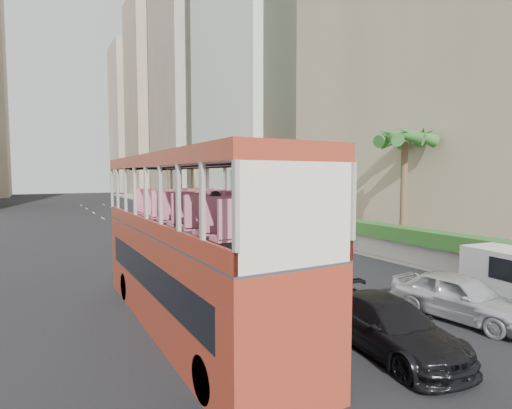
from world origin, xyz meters
TOP-DOWN VIEW (x-y plane):
  - ground_plane at (0.00, 0.00)m, footprint 200.00×200.00m
  - double_decker_bus at (-6.00, 0.00)m, footprint 2.50×11.00m
  - car_silver_lane_a at (-2.27, -0.51)m, footprint 1.64×4.02m
  - car_silver_lane_b at (1.48, -3.60)m, footprint 2.13×4.37m
  - car_black at (-2.20, -4.13)m, footprint 2.43×4.76m
  - van_asset at (1.40, 15.80)m, footprint 2.30×4.88m
  - minibus_near at (0.86, 9.00)m, footprint 2.66×5.72m
  - minibus_far at (4.31, 9.31)m, footprint 2.03×5.71m
  - panel_van_far at (3.86, 20.67)m, footprint 2.25×5.44m
  - sidewalk at (9.00, 25.00)m, footprint 6.00×120.00m
  - kerb_wall at (6.20, 14.00)m, footprint 0.30×44.00m
  - hedge at (6.20, 14.00)m, footprint 1.10×44.00m
  - palm_tree at (7.80, 4.00)m, footprint 0.36×0.36m
  - shell_station at (10.00, 23.00)m, footprint 6.50×8.00m
  - tower_mid at (18.00, 58.00)m, footprint 16.00×16.00m
  - tower_far_a at (17.00, 82.00)m, footprint 14.00×14.00m
  - tower_far_b at (17.00, 104.00)m, footprint 14.00×14.00m

SIDE VIEW (x-z plane):
  - ground_plane at x=0.00m, z-range 0.00..0.00m
  - car_silver_lane_a at x=-2.27m, z-range -0.65..0.65m
  - car_silver_lane_b at x=1.48m, z-range -0.72..0.72m
  - car_black at x=-2.20m, z-range -0.66..0.66m
  - van_asset at x=1.40m, z-range -0.67..0.67m
  - sidewalk at x=9.00m, z-range 0.00..0.18m
  - kerb_wall at x=6.20m, z-range 0.18..1.18m
  - panel_van_far at x=3.86m, z-range 0.00..2.16m
  - minibus_near at x=0.86m, z-range 0.00..2.44m
  - minibus_far at x=4.31m, z-range 0.00..2.51m
  - hedge at x=6.20m, z-range 1.18..1.88m
  - double_decker_bus at x=-6.00m, z-range 0.00..5.06m
  - shell_station at x=10.00m, z-range 0.00..5.50m
  - palm_tree at x=7.80m, z-range 0.18..6.58m
  - tower_far_b at x=17.00m, z-range 0.00..40.00m
  - tower_far_a at x=17.00m, z-range 0.00..44.00m
  - tower_mid at x=18.00m, z-range 0.00..50.00m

